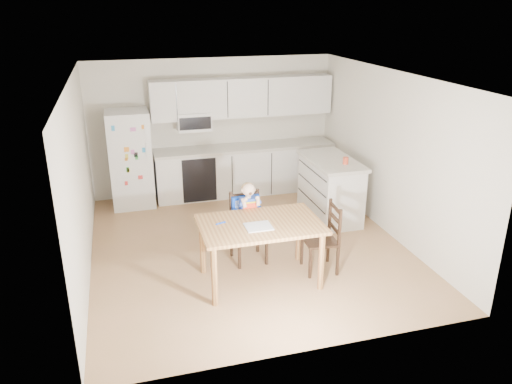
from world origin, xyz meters
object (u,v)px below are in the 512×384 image
object	(u,v)px
kitchen_island	(330,188)
red_cup	(346,161)
dining_table	(260,231)
chair_side	(327,233)
refrigerator	(131,159)
chair_booster	(248,213)

from	to	relation	value
kitchen_island	red_cup	xyz separation A→B (m)	(0.10, -0.30, 0.56)
dining_table	chair_side	size ratio (longest dim) A/B	1.62
dining_table	chair_side	bearing A→B (deg)	2.62
kitchen_island	chair_side	xyz separation A→B (m)	(-0.76, -1.65, 0.02)
refrigerator	chair_side	xyz separation A→B (m)	(2.40, -3.10, -0.31)
red_cup	dining_table	world-z (taller)	red_cup
refrigerator	chair_booster	xyz separation A→B (m)	(1.45, -2.53, -0.15)
red_cup	chair_side	distance (m)	1.69
dining_table	chair_booster	size ratio (longest dim) A/B	1.33
dining_table	chair_booster	distance (m)	0.62
kitchen_island	red_cup	bearing A→B (deg)	-71.08
red_cup	chair_side	xyz separation A→B (m)	(-0.86, -1.35, -0.54)
chair_side	kitchen_island	bearing A→B (deg)	159.32
dining_table	chair_booster	bearing A→B (deg)	90.21
refrigerator	chair_booster	world-z (taller)	refrigerator
refrigerator	chair_side	size ratio (longest dim) A/B	1.79
dining_table	kitchen_island	bearing A→B (deg)	44.81
kitchen_island	chair_booster	bearing A→B (deg)	-147.79
refrigerator	dining_table	size ratio (longest dim) A/B	1.11
kitchen_island	dining_table	size ratio (longest dim) A/B	0.90
kitchen_island	red_cup	distance (m)	0.65
red_cup	kitchen_island	bearing A→B (deg)	108.92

